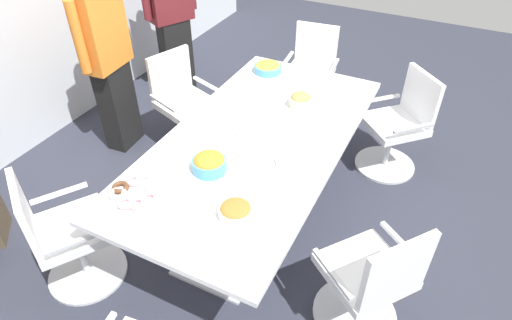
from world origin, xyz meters
TOP-DOWN VIEW (x-y plane):
  - ground_plane at (0.00, 0.00)m, footprint 10.00×10.00m
  - conference_table at (0.00, 0.00)m, footprint 2.40×1.20m
  - office_chair_0 at (1.11, -0.84)m, footprint 0.76×0.76m
  - office_chair_1 at (1.68, 0.20)m, footprint 0.59×0.59m
  - office_chair_2 at (0.57, 1.04)m, footprint 0.69×0.69m
  - office_chair_3 at (-1.12, 0.83)m, footprint 0.75×0.75m
  - office_chair_5 at (-0.58, -1.03)m, footprint 0.76×0.76m
  - person_standing_2 at (0.30, 1.60)m, footprint 0.61×0.25m
  - person_standing_3 at (1.41, 1.70)m, footprint 0.58×0.39m
  - snack_bowl_chips_yellow at (0.96, 0.36)m, footprint 0.24×0.24m
  - snack_bowl_pretzels at (-0.73, -0.23)m, footprint 0.20×0.20m
  - snack_bowl_cookies at (0.54, -0.12)m, footprint 0.18×0.18m
  - snack_bowl_chips_orange at (-0.45, 0.11)m, footprint 0.22×0.22m
  - donut_platter at (-0.85, 0.39)m, footprint 0.32×0.32m
  - plate_stack at (-0.14, -0.34)m, footprint 0.22×0.22m
  - napkin_pile at (0.03, 0.03)m, footprint 0.18×0.18m

SIDE VIEW (x-z plane):
  - ground_plane at x=0.00m, z-range -0.01..0.00m
  - office_chair_0 at x=1.11m, z-range -0.05..0.86m
  - office_chair_1 at x=1.68m, z-range -0.05..0.86m
  - office_chair_2 at x=0.57m, z-range -0.05..0.86m
  - office_chair_3 at x=-1.12m, z-range -0.05..0.86m
  - office_chair_5 at x=-0.58m, z-range -0.05..0.86m
  - conference_table at x=0.00m, z-range 0.25..1.00m
  - plate_stack at x=-0.14m, z-range 0.75..0.78m
  - donut_platter at x=-0.85m, z-range 0.75..0.79m
  - napkin_pile at x=0.03m, z-range 0.75..0.80m
  - snack_bowl_pretzels at x=-0.73m, z-range 0.75..0.83m
  - snack_bowl_chips_yellow at x=0.96m, z-range 0.75..0.84m
  - snack_bowl_cookies at x=0.54m, z-range 0.75..0.87m
  - snack_bowl_chips_orange at x=-0.45m, z-range 0.75..0.87m
  - person_standing_2 at x=0.30m, z-range 0.04..1.77m
  - person_standing_3 at x=1.41m, z-range 0.04..1.81m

